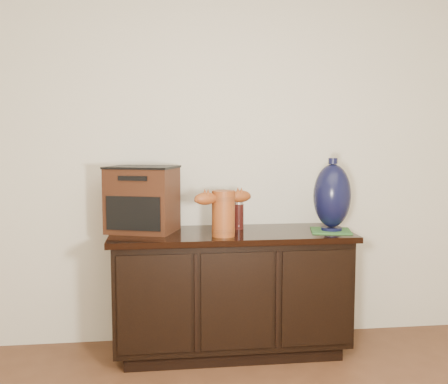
{
  "coord_description": "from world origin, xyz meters",
  "views": [
    {
      "loc": [
        -0.44,
        -0.89,
        1.31
      ],
      "look_at": [
        -0.05,
        2.18,
        1.0
      ],
      "focal_mm": 42.0,
      "sensor_mm": 36.0,
      "label": 1
    }
  ],
  "objects": [
    {
      "name": "sideboard",
      "position": [
        0.0,
        2.23,
        0.39
      ],
      "size": [
        1.46,
        0.56,
        0.75
      ],
      "color": "black",
      "rests_on": "ground"
    },
    {
      "name": "spray_can",
      "position": [
        0.06,
        2.32,
        0.85
      ],
      "size": [
        0.06,
        0.06,
        0.18
      ],
      "color": "#51120D",
      "rests_on": "sideboard"
    },
    {
      "name": "green_mat",
      "position": [
        0.61,
        2.17,
        0.76
      ],
      "size": [
        0.28,
        0.28,
        0.01
      ],
      "primitive_type": "cube",
      "rotation": [
        0.0,
        0.0,
        -0.23
      ],
      "color": "#33682F",
      "rests_on": "sideboard"
    },
    {
      "name": "lamp_base",
      "position": [
        0.62,
        2.17,
        0.97
      ],
      "size": [
        0.27,
        0.27,
        0.44
      ],
      "rotation": [
        0.0,
        0.0,
        -0.23
      ],
      "color": "black",
      "rests_on": "green_mat"
    },
    {
      "name": "room",
      "position": [
        0.0,
        0.0,
        1.3
      ],
      "size": [
        5.0,
        5.0,
        5.0
      ],
      "color": "#57331E",
      "rests_on": "ground"
    },
    {
      "name": "tv_radio",
      "position": [
        -0.53,
        2.31,
        0.95
      ],
      "size": [
        0.48,
        0.43,
        0.4
      ],
      "rotation": [
        0.0,
        0.0,
        -0.34
      ],
      "color": "#391B0E",
      "rests_on": "sideboard"
    },
    {
      "name": "terracotta_vessel",
      "position": [
        -0.06,
        2.09,
        0.91
      ],
      "size": [
        0.37,
        0.21,
        0.27
      ],
      "rotation": [
        0.0,
        0.0,
        0.4
      ],
      "color": "#97471B",
      "rests_on": "sideboard"
    }
  ]
}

